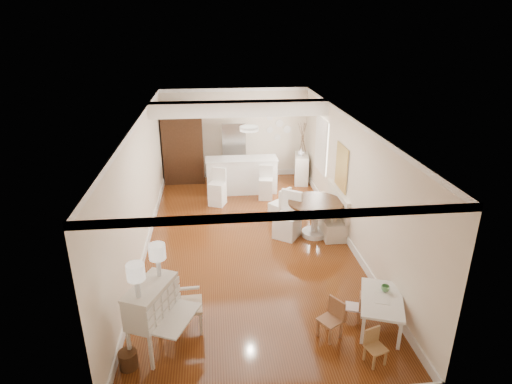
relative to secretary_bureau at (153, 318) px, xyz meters
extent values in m
plane|color=brown|center=(1.70, 3.21, -0.57)|extent=(9.00, 9.00, 0.00)
cube|color=white|center=(1.70, 3.21, 2.23)|extent=(4.50, 9.00, 0.04)
cube|color=#F0E2CB|center=(1.70, 7.71, 0.83)|extent=(4.50, 0.04, 2.80)
cube|color=#F0E2CB|center=(1.70, -1.29, 0.83)|extent=(4.50, 0.04, 2.80)
cube|color=#F0E2CB|center=(-0.55, 3.21, 0.83)|extent=(0.04, 9.00, 2.80)
cube|color=#F0E2CB|center=(3.95, 3.21, 0.83)|extent=(0.04, 9.00, 2.80)
cube|color=white|center=(1.70, 5.41, 2.05)|extent=(4.50, 0.45, 0.36)
cube|color=tan|center=(3.92, 3.71, 0.98)|extent=(0.04, 0.84, 1.04)
cube|color=white|center=(3.93, 5.61, 0.98)|extent=(0.04, 1.10, 1.40)
cylinder|color=#381E11|center=(0.50, 7.69, 1.28)|extent=(0.30, 0.03, 0.30)
cylinder|color=white|center=(1.70, 2.71, 2.18)|extent=(0.36, 0.36, 0.08)
cube|color=white|center=(0.00, 0.00, 0.00)|extent=(1.18, 1.19, 1.14)
cube|color=silver|center=(0.48, 0.42, -0.12)|extent=(0.54, 0.54, 0.91)
cylinder|color=#492B16|center=(-0.35, -0.36, -0.43)|extent=(0.35, 0.35, 0.27)
cube|color=white|center=(3.60, 0.13, -0.30)|extent=(0.98, 1.24, 0.54)
cube|color=#A16D49|center=(2.71, -0.04, -0.24)|extent=(0.44, 0.44, 0.67)
cube|color=#A7704C|center=(3.21, 0.34, -0.31)|extent=(0.32, 0.32, 0.52)
cube|color=#A77C4C|center=(3.23, -0.65, -0.29)|extent=(0.34, 0.34, 0.55)
cube|color=silver|center=(3.69, 3.71, -0.08)|extent=(0.52, 1.60, 0.98)
cylinder|color=#412715|center=(3.27, 3.38, -0.14)|extent=(1.34, 1.34, 0.86)
cube|color=white|center=(2.63, 3.40, -0.03)|extent=(0.72, 0.73, 1.07)
cube|color=white|center=(2.60, 4.35, -0.14)|extent=(0.59, 0.59, 0.86)
cube|color=white|center=(1.80, 6.31, -0.05)|extent=(2.05, 0.65, 1.03)
cube|color=white|center=(1.07, 5.44, -0.07)|extent=(0.52, 0.52, 1.00)
cube|color=white|center=(2.43, 5.73, -0.10)|extent=(0.43, 0.43, 0.94)
cube|color=#381E11|center=(0.10, 7.39, 0.58)|extent=(1.20, 0.60, 2.30)
imported|color=silver|center=(2.00, 7.36, 0.33)|extent=(0.75, 0.65, 1.80)
cube|color=silver|center=(3.70, 6.96, -0.14)|extent=(0.56, 0.96, 0.87)
imported|color=#61A666|center=(3.72, 0.32, 0.03)|extent=(0.16, 0.16, 0.11)
imported|color=white|center=(3.65, 6.93, 0.41)|extent=(0.21, 0.21, 0.22)
camera|label=1|loc=(0.98, -5.35, 4.12)|focal=30.00mm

